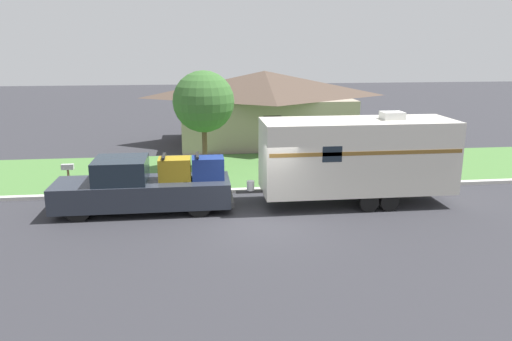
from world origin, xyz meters
name	(u,v)px	position (x,y,z in m)	size (l,w,h in m)	color
ground_plane	(264,223)	(0.00, 0.00, 0.00)	(120.00, 120.00, 0.00)	#2D2D33
curb_strip	(252,190)	(0.00, 3.75, 0.07)	(80.00, 0.30, 0.14)	beige
lawn_strip	(243,170)	(0.00, 7.40, 0.01)	(80.00, 7.00, 0.03)	#477538
house_across_street	(264,106)	(1.98, 14.29, 2.26)	(10.77, 6.90, 4.36)	gray
pickup_truck	(144,187)	(-4.16, 1.79, 0.92)	(6.40, 2.03, 2.07)	black
travel_trailer	(357,155)	(3.77, 1.79, 1.87)	(8.15, 2.42, 3.49)	black
mailbox	(68,171)	(-7.43, 4.42, 0.94)	(0.48, 0.20, 1.22)	brown
tree_in_yard	(204,102)	(-1.83, 7.47, 3.32)	(2.87, 2.87, 4.77)	brown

